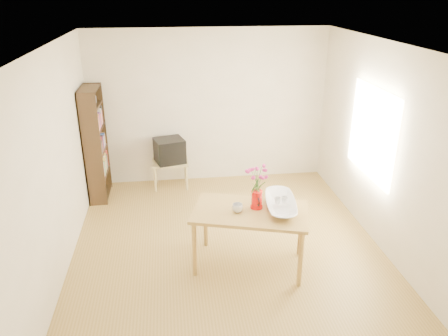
{
  "coord_description": "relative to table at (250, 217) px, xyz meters",
  "views": [
    {
      "loc": [
        -0.68,
        -4.91,
        3.21
      ],
      "look_at": [
        0.0,
        0.3,
        1.0
      ],
      "focal_mm": 35.0,
      "sensor_mm": 36.0,
      "label": 1
    }
  ],
  "objects": [
    {
      "name": "tv_stand",
      "position": [
        -0.92,
        2.41,
        -0.28
      ],
      "size": [
        0.6,
        0.45,
        0.46
      ],
      "color": "tan",
      "rests_on": "ground"
    },
    {
      "name": "flowers",
      "position": [
        0.09,
        0.06,
        0.48
      ],
      "size": [
        0.25,
        0.25,
        0.36
      ],
      "primitive_type": null,
      "color": "#EE389C",
      "rests_on": "pitcher"
    },
    {
      "name": "teacup_a",
      "position": [
        0.34,
        0.04,
        0.29
      ],
      "size": [
        0.09,
        0.09,
        0.07
      ],
      "primitive_type": "imported",
      "rotation": [
        0.0,
        0.0,
        0.23
      ],
      "color": "white",
      "rests_on": "bowl"
    },
    {
      "name": "television",
      "position": [
        -0.92,
        2.42,
        -0.0
      ],
      "size": [
        0.55,
        0.53,
        0.4
      ],
      "rotation": [
        0.0,
        0.0,
        0.27
      ],
      "color": "black",
      "rests_on": "tv_stand"
    },
    {
      "name": "bowl",
      "position": [
        0.38,
        0.04,
        0.34
      ],
      "size": [
        0.6,
        0.6,
        0.5
      ],
      "primitive_type": "imported",
      "rotation": [
        0.0,
        0.0,
        -0.13
      ],
      "color": "white",
      "rests_on": "table"
    },
    {
      "name": "teacup_b",
      "position": [
        0.42,
        0.06,
        0.29
      ],
      "size": [
        0.08,
        0.08,
        0.06
      ],
      "primitive_type": "imported",
      "rotation": [
        0.0,
        0.0,
        1.77
      ],
      "color": "white",
      "rests_on": "bowl"
    },
    {
      "name": "bookshelf",
      "position": [
        -2.07,
        2.19,
        0.18
      ],
      "size": [
        0.28,
        0.7,
        1.8
      ],
      "color": "black",
      "rests_on": "ground"
    },
    {
      "name": "table",
      "position": [
        0.0,
        0.0,
        0.0
      ],
      "size": [
        1.51,
        1.13,
        0.75
      ],
      "rotation": [
        0.0,
        0.0,
        -0.29
      ],
      "color": "olive",
      "rests_on": "ground"
    },
    {
      "name": "pitcher",
      "position": [
        0.09,
        0.06,
        0.19
      ],
      "size": [
        0.15,
        0.22,
        0.22
      ],
      "rotation": [
        0.0,
        0.0,
        0.02
      ],
      "color": "red",
      "rests_on": "table"
    },
    {
      "name": "mug",
      "position": [
        -0.16,
        -0.01,
        0.14
      ],
      "size": [
        0.16,
        0.16,
        0.1
      ],
      "primitive_type": "imported",
      "rotation": [
        0.0,
        0.0,
        3.38
      ],
      "color": "white",
      "rests_on": "table"
    },
    {
      "name": "room",
      "position": [
        -0.19,
        0.44,
        0.64
      ],
      "size": [
        4.5,
        4.5,
        4.5
      ],
      "color": "olive",
      "rests_on": "ground"
    }
  ]
}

